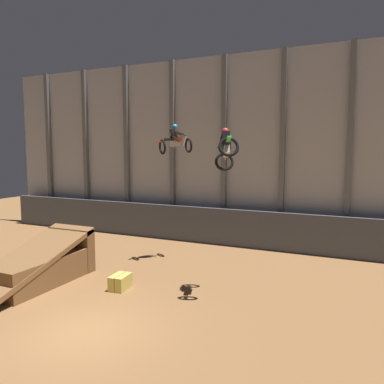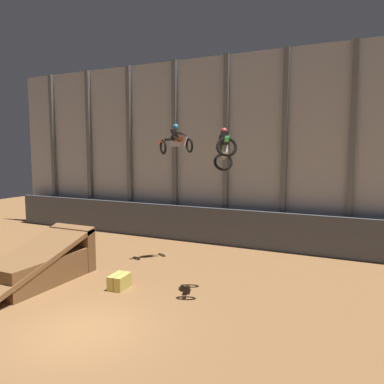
{
  "view_description": "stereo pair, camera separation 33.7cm",
  "coord_description": "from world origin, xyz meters",
  "px_view_note": "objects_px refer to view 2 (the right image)",
  "views": [
    {
      "loc": [
        7.35,
        -8.41,
        5.39
      ],
      "look_at": [
        0.58,
        6.55,
        3.6
      ],
      "focal_mm": 35.0,
      "sensor_mm": 36.0,
      "label": 1
    },
    {
      "loc": [
        7.66,
        -8.26,
        5.39
      ],
      "look_at": [
        0.58,
        6.55,
        3.6
      ],
      "focal_mm": 35.0,
      "sensor_mm": 36.0,
      "label": 2
    }
  ],
  "objects_px": {
    "dirt_ramp": "(41,264)",
    "hay_bale_trackside": "(119,281)",
    "rider_bike_left_air": "(176,141)",
    "rider_bike_right_air": "(225,149)"
  },
  "relations": [
    {
      "from": "rider_bike_right_air",
      "to": "hay_bale_trackside",
      "type": "xyz_separation_m",
      "value": [
        -3.93,
        -1.18,
        -5.2
      ]
    },
    {
      "from": "rider_bike_left_air",
      "to": "rider_bike_right_air",
      "type": "xyz_separation_m",
      "value": [
        3.81,
        -3.41,
        -0.38
      ]
    },
    {
      "from": "rider_bike_right_air",
      "to": "hay_bale_trackside",
      "type": "bearing_deg",
      "value": 170.78
    },
    {
      "from": "rider_bike_left_air",
      "to": "dirt_ramp",
      "type": "bearing_deg",
      "value": -85.4
    },
    {
      "from": "dirt_ramp",
      "to": "hay_bale_trackside",
      "type": "bearing_deg",
      "value": 11.1
    },
    {
      "from": "dirt_ramp",
      "to": "rider_bike_right_air",
      "type": "xyz_separation_m",
      "value": [
        7.41,
        1.87,
        4.79
      ]
    },
    {
      "from": "dirt_ramp",
      "to": "rider_bike_left_air",
      "type": "height_order",
      "value": "rider_bike_left_air"
    },
    {
      "from": "hay_bale_trackside",
      "to": "rider_bike_left_air",
      "type": "bearing_deg",
      "value": 88.59
    },
    {
      "from": "dirt_ramp",
      "to": "rider_bike_left_air",
      "type": "bearing_deg",
      "value": 55.74
    },
    {
      "from": "rider_bike_left_air",
      "to": "rider_bike_right_air",
      "type": "relative_size",
      "value": 0.91
    }
  ]
}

